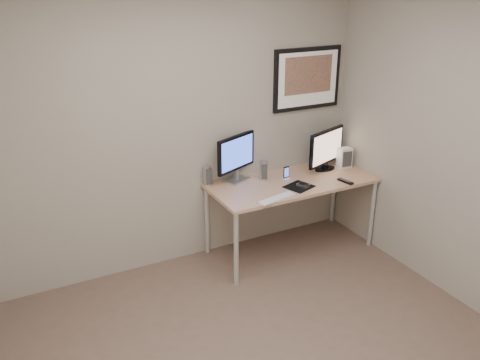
{
  "coord_description": "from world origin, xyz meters",
  "views": [
    {
      "loc": [
        -1.51,
        -2.39,
        2.56
      ],
      "look_at": [
        0.31,
        1.1,
        0.96
      ],
      "focal_mm": 38.0,
      "sensor_mm": 36.0,
      "label": 1
    }
  ],
  "objects_px": {
    "speaker_left": "(207,176)",
    "phone_dock": "(286,173)",
    "monitor_large": "(236,156)",
    "desk": "(292,188)",
    "keyboard": "(277,198)",
    "fan_unit": "(344,158)",
    "monitor_tv": "(326,149)",
    "framed_art": "(307,79)",
    "speaker_right": "(264,170)"
  },
  "relations": [
    {
      "from": "speaker_left",
      "to": "fan_unit",
      "type": "height_order",
      "value": "fan_unit"
    },
    {
      "from": "desk",
      "to": "fan_unit",
      "type": "bearing_deg",
      "value": 6.68
    },
    {
      "from": "monitor_large",
      "to": "keyboard",
      "type": "distance_m",
      "value": 0.61
    },
    {
      "from": "monitor_large",
      "to": "phone_dock",
      "type": "height_order",
      "value": "monitor_large"
    },
    {
      "from": "desk",
      "to": "monitor_tv",
      "type": "distance_m",
      "value": 0.56
    },
    {
      "from": "phone_dock",
      "to": "fan_unit",
      "type": "height_order",
      "value": "fan_unit"
    },
    {
      "from": "monitor_tv",
      "to": "fan_unit",
      "type": "distance_m",
      "value": 0.25
    },
    {
      "from": "monitor_tv",
      "to": "keyboard",
      "type": "relative_size",
      "value": 1.32
    },
    {
      "from": "phone_dock",
      "to": "keyboard",
      "type": "bearing_deg",
      "value": -135.4
    },
    {
      "from": "monitor_tv",
      "to": "keyboard",
      "type": "height_order",
      "value": "monitor_tv"
    },
    {
      "from": "monitor_tv",
      "to": "fan_unit",
      "type": "height_order",
      "value": "monitor_tv"
    },
    {
      "from": "speaker_left",
      "to": "keyboard",
      "type": "distance_m",
      "value": 0.71
    },
    {
      "from": "desk",
      "to": "keyboard",
      "type": "xyz_separation_m",
      "value": [
        -0.34,
        -0.29,
        0.07
      ]
    },
    {
      "from": "keyboard",
      "to": "framed_art",
      "type": "bearing_deg",
      "value": 29.65
    },
    {
      "from": "speaker_left",
      "to": "monitor_large",
      "type": "bearing_deg",
      "value": -10.3
    },
    {
      "from": "keyboard",
      "to": "fan_unit",
      "type": "height_order",
      "value": "fan_unit"
    },
    {
      "from": "monitor_large",
      "to": "speaker_left",
      "type": "distance_m",
      "value": 0.33
    },
    {
      "from": "monitor_large",
      "to": "fan_unit",
      "type": "distance_m",
      "value": 1.17
    },
    {
      "from": "framed_art",
      "to": "speaker_right",
      "type": "distance_m",
      "value": 0.99
    },
    {
      "from": "speaker_right",
      "to": "desk",
      "type": "bearing_deg",
      "value": -19.54
    },
    {
      "from": "framed_art",
      "to": "fan_unit",
      "type": "distance_m",
      "value": 0.89
    },
    {
      "from": "framed_art",
      "to": "monitor_tv",
      "type": "distance_m",
      "value": 0.71
    },
    {
      "from": "desk",
      "to": "keyboard",
      "type": "bearing_deg",
      "value": -140.06
    },
    {
      "from": "framed_art",
      "to": "desk",
      "type": "bearing_deg",
      "value": -136.54
    },
    {
      "from": "desk",
      "to": "phone_dock",
      "type": "height_order",
      "value": "phone_dock"
    },
    {
      "from": "framed_art",
      "to": "monitor_large",
      "type": "relative_size",
      "value": 1.61
    },
    {
      "from": "desk",
      "to": "monitor_tv",
      "type": "height_order",
      "value": "monitor_tv"
    },
    {
      "from": "speaker_left",
      "to": "phone_dock",
      "type": "bearing_deg",
      "value": -20.57
    },
    {
      "from": "framed_art",
      "to": "speaker_left",
      "type": "xyz_separation_m",
      "value": [
        -1.1,
        -0.04,
        -0.8
      ]
    },
    {
      "from": "monitor_tv",
      "to": "speaker_right",
      "type": "distance_m",
      "value": 0.7
    },
    {
      "from": "speaker_left",
      "to": "phone_dock",
      "type": "height_order",
      "value": "speaker_left"
    },
    {
      "from": "monitor_large",
      "to": "monitor_tv",
      "type": "xyz_separation_m",
      "value": [
        0.93,
        -0.15,
        -0.03
      ]
    },
    {
      "from": "speaker_left",
      "to": "phone_dock",
      "type": "distance_m",
      "value": 0.76
    },
    {
      "from": "monitor_tv",
      "to": "framed_art",
      "type": "bearing_deg",
      "value": 96.44
    },
    {
      "from": "desk",
      "to": "speaker_left",
      "type": "height_order",
      "value": "speaker_left"
    },
    {
      "from": "monitor_large",
      "to": "speaker_right",
      "type": "xyz_separation_m",
      "value": [
        0.25,
        -0.09,
        -0.16
      ]
    },
    {
      "from": "desk",
      "to": "keyboard",
      "type": "distance_m",
      "value": 0.45
    },
    {
      "from": "desk",
      "to": "speaker_right",
      "type": "xyz_separation_m",
      "value": [
        -0.22,
        0.17,
        0.16
      ]
    },
    {
      "from": "monitor_large",
      "to": "speaker_right",
      "type": "relative_size",
      "value": 2.55
    },
    {
      "from": "phone_dock",
      "to": "keyboard",
      "type": "xyz_separation_m",
      "value": [
        -0.32,
        -0.36,
        -0.06
      ]
    },
    {
      "from": "framed_art",
      "to": "monitor_tv",
      "type": "relative_size",
      "value": 1.47
    },
    {
      "from": "monitor_large",
      "to": "monitor_tv",
      "type": "height_order",
      "value": "monitor_large"
    },
    {
      "from": "monitor_tv",
      "to": "speaker_left",
      "type": "xyz_separation_m",
      "value": [
        -1.22,
        0.19,
        -0.13
      ]
    },
    {
      "from": "speaker_left",
      "to": "speaker_right",
      "type": "bearing_deg",
      "value": -16.79
    },
    {
      "from": "framed_art",
      "to": "speaker_right",
      "type": "xyz_separation_m",
      "value": [
        -0.57,
        -0.16,
        -0.8
      ]
    },
    {
      "from": "speaker_right",
      "to": "phone_dock",
      "type": "xyz_separation_m",
      "value": [
        0.2,
        -0.1,
        -0.03
      ]
    },
    {
      "from": "desk",
      "to": "phone_dock",
      "type": "relative_size",
      "value": 12.32
    },
    {
      "from": "monitor_large",
      "to": "phone_dock",
      "type": "distance_m",
      "value": 0.52
    },
    {
      "from": "speaker_left",
      "to": "keyboard",
      "type": "bearing_deg",
      "value": -58.74
    },
    {
      "from": "monitor_large",
      "to": "speaker_left",
      "type": "height_order",
      "value": "monitor_large"
    }
  ]
}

